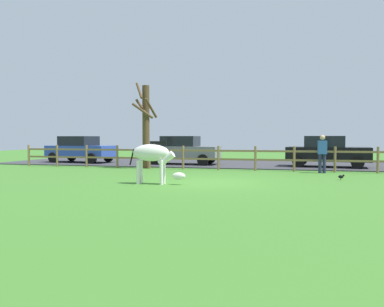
% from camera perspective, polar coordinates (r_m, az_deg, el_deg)
% --- Properties ---
extents(ground_plane, '(60.00, 60.00, 0.00)m').
position_cam_1_polar(ground_plane, '(13.11, 2.76, -4.32)').
color(ground_plane, '#3D7528').
extents(parking_asphalt, '(28.00, 7.40, 0.05)m').
position_cam_1_polar(parking_asphalt, '(22.26, 7.58, -1.51)').
color(parking_asphalt, '#38383D').
rests_on(parking_asphalt, ground_plane).
extents(paddock_fence, '(20.82, 0.11, 1.14)m').
position_cam_1_polar(paddock_fence, '(18.08, 3.95, -0.41)').
color(paddock_fence, olive).
rests_on(paddock_fence, ground_plane).
extents(bare_tree, '(1.13, 0.84, 4.28)m').
position_cam_1_polar(bare_tree, '(19.24, -6.90, 4.32)').
color(bare_tree, '#513A23').
rests_on(bare_tree, ground_plane).
extents(zebra, '(1.93, 0.51, 1.41)m').
position_cam_1_polar(zebra, '(12.65, -5.75, -0.36)').
color(zebra, white).
rests_on(zebra, ground_plane).
extents(crow_on_grass, '(0.21, 0.10, 0.20)m').
position_cam_1_polar(crow_on_grass, '(14.80, 21.30, -3.22)').
color(crow_on_grass, black).
rests_on(crow_on_grass, ground_plane).
extents(parked_car_grey, '(4.04, 1.97, 1.56)m').
position_cam_1_polar(parked_car_grey, '(21.32, -1.43, 0.54)').
color(parked_car_grey, slate).
rests_on(parked_car_grey, parking_asphalt).
extents(parked_car_black, '(4.18, 2.26, 1.56)m').
position_cam_1_polar(parked_car_black, '(20.47, 19.46, 0.33)').
color(parked_car_black, black).
rests_on(parked_car_black, parking_asphalt).
extents(parked_car_blue, '(4.16, 2.24, 1.56)m').
position_cam_1_polar(parked_car_blue, '(23.85, -16.25, 0.64)').
color(parked_car_blue, '#2D4CAD').
rests_on(parked_car_blue, parking_asphalt).
extents(visitor_near_fence, '(0.39, 0.27, 1.64)m').
position_cam_1_polar(visitor_near_fence, '(17.34, 18.80, 0.20)').
color(visitor_near_fence, '#232847').
rests_on(visitor_near_fence, ground_plane).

